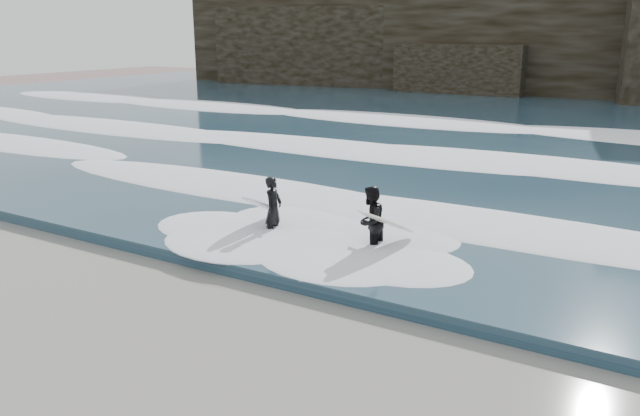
# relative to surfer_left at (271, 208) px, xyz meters

# --- Properties ---
(ground) EXTENTS (120.00, 120.00, 0.00)m
(ground) POSITION_rel_surfer_left_xyz_m (0.84, -5.55, -0.81)
(ground) COLOR #7E5E59
(ground) RESTS_ON ground
(sea) EXTENTS (90.00, 52.00, 0.30)m
(sea) POSITION_rel_surfer_left_xyz_m (0.84, 23.45, -0.66)
(sea) COLOR #223D4F
(sea) RESTS_ON ground
(headland) EXTENTS (70.00, 9.00, 10.00)m
(headland) POSITION_rel_surfer_left_xyz_m (0.84, 40.45, 4.19)
(headland) COLOR black
(headland) RESTS_ON ground
(foam_near) EXTENTS (60.00, 3.20, 0.20)m
(foam_near) POSITION_rel_surfer_left_xyz_m (0.84, 3.45, -0.41)
(foam_near) COLOR white
(foam_near) RESTS_ON sea
(foam_mid) EXTENTS (60.00, 4.00, 0.24)m
(foam_mid) POSITION_rel_surfer_left_xyz_m (0.84, 10.45, -0.39)
(foam_mid) COLOR white
(foam_mid) RESTS_ON sea
(foam_far) EXTENTS (60.00, 4.80, 0.30)m
(foam_far) POSITION_rel_surfer_left_xyz_m (0.84, 19.45, -0.36)
(foam_far) COLOR white
(foam_far) RESTS_ON sea
(surfer_left) EXTENTS (0.96, 1.75, 1.62)m
(surfer_left) POSITION_rel_surfer_left_xyz_m (0.00, 0.00, 0.00)
(surfer_left) COLOR black
(surfer_left) RESTS_ON ground
(surfer_right) EXTENTS (1.29, 1.95, 1.68)m
(surfer_right) POSITION_rel_surfer_left_xyz_m (2.72, 0.14, 0.03)
(surfer_right) COLOR black
(surfer_right) RESTS_ON ground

